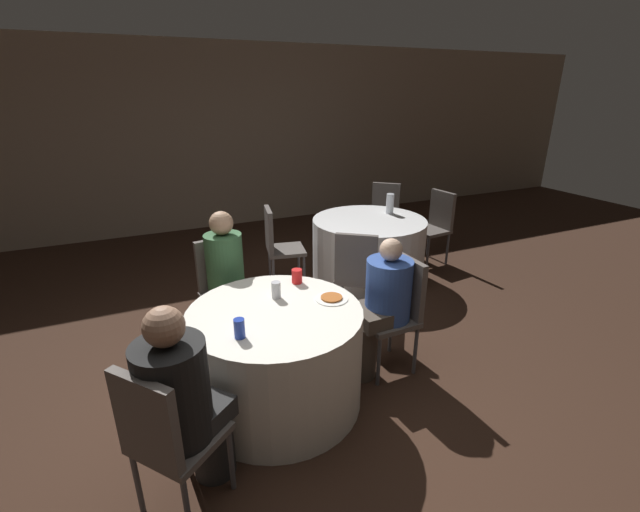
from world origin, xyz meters
TOP-DOWN VIEW (x-y plane):
  - ground_plane at (0.00, 0.00)m, footprint 16.00×16.00m
  - wall_back at (0.00, 4.59)m, footprint 16.00×0.06m
  - table_near at (-0.04, 0.08)m, footprint 1.19×1.19m
  - table_far at (1.65, 1.70)m, footprint 1.30×1.30m
  - chair_near_southwest at (-0.82, -0.55)m, footprint 0.56×0.56m
  - chair_near_east at (0.97, 0.11)m, footprint 0.41×0.41m
  - chair_near_north at (-0.18, 1.08)m, footprint 0.45×0.46m
  - chair_far_southwest at (1.01, 0.84)m, footprint 0.56×0.56m
  - chair_far_east at (2.71, 1.82)m, footprint 0.45×0.44m
  - chair_far_west at (0.60, 1.90)m, footprint 0.47×0.47m
  - chair_far_northeast at (2.36, 2.49)m, footprint 0.56×0.56m
  - person_blue_shirt at (0.81, 0.10)m, footprint 0.51×0.35m
  - person_black_shirt at (-0.70, -0.45)m, footprint 0.49×0.48m
  - person_green_jacket at (-0.16, 0.92)m, footprint 0.34×0.49m
  - pizza_plate_near at (0.39, 0.09)m, footprint 0.24×0.24m
  - soda_can_silver at (0.04, 0.26)m, footprint 0.07×0.07m
  - soda_can_blue at (-0.33, -0.14)m, footprint 0.07×0.07m
  - cup_near at (0.27, 0.44)m, footprint 0.08×0.08m
  - bottle_far at (2.00, 1.83)m, footprint 0.09×0.09m

SIDE VIEW (x-z plane):
  - ground_plane at x=0.00m, z-range 0.00..0.00m
  - table_near at x=-0.04m, z-range 0.00..0.73m
  - table_far at x=1.65m, z-range 0.00..0.73m
  - chair_near_southwest at x=-0.82m, z-range 0.09..1.01m
  - chair_near_east at x=0.97m, z-range 0.09..1.01m
  - chair_near_north at x=-0.18m, z-range 0.09..1.01m
  - chair_far_southwest at x=1.01m, z-range 0.09..1.01m
  - chair_far_east at x=2.71m, z-range 0.09..1.01m
  - chair_far_west at x=0.60m, z-range 0.09..1.01m
  - chair_far_northeast at x=2.36m, z-range 0.09..1.01m
  - person_blue_shirt at x=0.81m, z-range 0.02..1.12m
  - person_green_jacket at x=-0.16m, z-range 0.00..1.20m
  - person_black_shirt at x=-0.70m, z-range 0.02..1.21m
  - pizza_plate_near at x=0.39m, z-range 0.73..0.75m
  - cup_near at x=0.27m, z-range 0.73..0.84m
  - soda_can_silver at x=0.04m, z-range 0.73..0.85m
  - soda_can_blue at x=-0.33m, z-range 0.73..0.85m
  - bottle_far at x=2.00m, z-range 0.73..0.97m
  - wall_back at x=0.00m, z-range 0.00..2.80m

